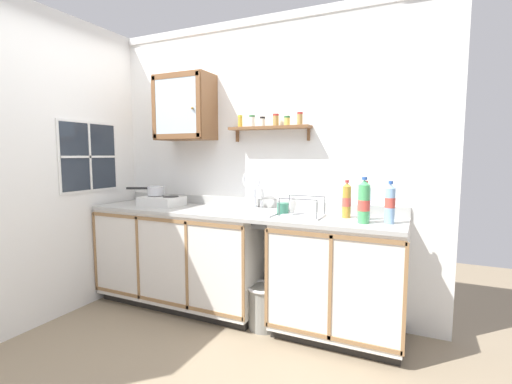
% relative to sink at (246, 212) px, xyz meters
% --- Properties ---
extents(floor, '(5.75, 5.75, 0.00)m').
position_rel_sink_xyz_m(floor, '(-0.08, -0.37, -0.91)').
color(floor, gray).
rests_on(floor, ground).
extents(back_wall, '(3.35, 0.07, 2.59)m').
position_rel_sink_xyz_m(back_wall, '(-0.08, 0.27, 0.39)').
color(back_wall, white).
rests_on(back_wall, ground).
extents(side_wall_left, '(0.05, 3.41, 2.59)m').
position_rel_sink_xyz_m(side_wall_left, '(-1.48, -0.66, 0.38)').
color(side_wall_left, white).
rests_on(side_wall_left, ground).
extents(lower_cabinet_run, '(1.59, 0.57, 0.89)m').
position_rel_sink_xyz_m(lower_cabinet_run, '(-0.65, -0.04, -0.46)').
color(lower_cabinet_run, black).
rests_on(lower_cabinet_run, ground).
extents(lower_cabinet_run_right, '(0.97, 0.57, 0.89)m').
position_rel_sink_xyz_m(lower_cabinet_run_right, '(0.80, -0.04, -0.46)').
color(lower_cabinet_run_right, black).
rests_on(lower_cabinet_run_right, ground).
extents(countertop, '(2.71, 0.60, 0.03)m').
position_rel_sink_xyz_m(countertop, '(-0.08, -0.04, -0.01)').
color(countertop, '#B2B2AD').
rests_on(countertop, lower_cabinet_run).
extents(backsplash, '(2.71, 0.02, 0.08)m').
position_rel_sink_xyz_m(backsplash, '(-0.08, 0.23, 0.05)').
color(backsplash, '#B2B2AD').
rests_on(backsplash, countertop).
extents(sink, '(0.60, 0.43, 0.44)m').
position_rel_sink_xyz_m(sink, '(0.00, 0.00, 0.00)').
color(sink, silver).
rests_on(sink, countertop).
extents(hot_plate_stove, '(0.36, 0.29, 0.09)m').
position_rel_sink_xyz_m(hot_plate_stove, '(-0.87, -0.03, 0.05)').
color(hot_plate_stove, silver).
rests_on(hot_plate_stove, countertop).
extents(saucepan, '(0.33, 0.21, 0.09)m').
position_rel_sink_xyz_m(saucepan, '(-0.97, -0.01, 0.15)').
color(saucepan, silver).
rests_on(saucepan, hot_plate_stove).
extents(bottle_detergent_teal_0, '(0.07, 0.07, 0.29)m').
position_rel_sink_xyz_m(bottle_detergent_teal_0, '(0.97, 0.02, 0.14)').
color(bottle_detergent_teal_0, teal).
rests_on(bottle_detergent_teal_0, countertop).
extents(bottle_soda_green_1, '(0.08, 0.08, 0.32)m').
position_rel_sink_xyz_m(bottle_soda_green_1, '(0.98, -0.13, 0.16)').
color(bottle_soda_green_1, '#4CB266').
rests_on(bottle_soda_green_1, countertop).
extents(bottle_juice_amber_2, '(0.07, 0.07, 0.29)m').
position_rel_sink_xyz_m(bottle_juice_amber_2, '(0.83, 0.05, 0.14)').
color(bottle_juice_amber_2, gold).
rests_on(bottle_juice_amber_2, countertop).
extents(bottle_water_blue_3, '(0.07, 0.07, 0.30)m').
position_rel_sink_xyz_m(bottle_water_blue_3, '(1.14, -0.07, 0.15)').
color(bottle_water_blue_3, '#8CB7E0').
rests_on(bottle_water_blue_3, countertop).
extents(dish_rack, '(0.32, 0.25, 0.15)m').
position_rel_sink_xyz_m(dish_rack, '(0.50, -0.05, 0.03)').
color(dish_rack, '#B2B2B7').
rests_on(dish_rack, countertop).
extents(mug, '(0.10, 0.12, 0.09)m').
position_rel_sink_xyz_m(mug, '(0.34, -0.01, 0.06)').
color(mug, '#337259').
rests_on(mug, countertop).
extents(wall_cabinet, '(0.54, 0.31, 0.59)m').
position_rel_sink_xyz_m(wall_cabinet, '(-0.68, 0.10, 0.92)').
color(wall_cabinet, brown).
extents(spice_shelf, '(0.73, 0.14, 0.23)m').
position_rel_sink_xyz_m(spice_shelf, '(0.14, 0.18, 0.73)').
color(spice_shelf, brown).
extents(window, '(0.03, 0.63, 0.65)m').
position_rel_sink_xyz_m(window, '(-1.45, -0.33, 0.47)').
color(window, '#262D38').
extents(trash_bin, '(0.29, 0.29, 0.35)m').
position_rel_sink_xyz_m(trash_bin, '(0.23, -0.14, -0.72)').
color(trash_bin, gray).
rests_on(trash_bin, ground).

